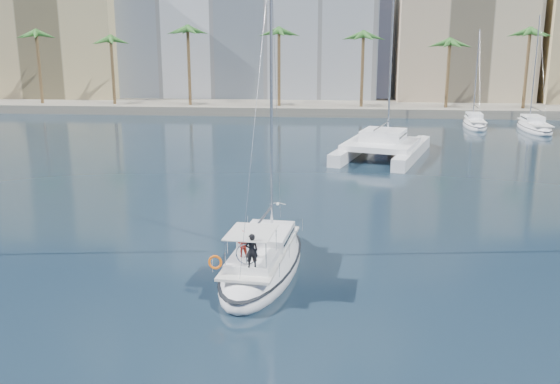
# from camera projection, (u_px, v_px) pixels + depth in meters

# --- Properties ---
(ground) EXTENTS (160.00, 160.00, 0.00)m
(ground) POSITION_uv_depth(u_px,v_px,m) (274.00, 252.00, 32.97)
(ground) COLOR black
(ground) RESTS_ON ground
(quay) EXTENTS (120.00, 14.00, 1.20)m
(quay) POSITION_uv_depth(u_px,v_px,m) (316.00, 107.00, 91.65)
(quay) COLOR gray
(quay) RESTS_ON ground
(building_modern) EXTENTS (42.00, 16.00, 28.00)m
(building_modern) POSITION_uv_depth(u_px,v_px,m) (246.00, 15.00, 100.95)
(building_modern) COLOR silver
(building_modern) RESTS_ON ground
(building_tan_left) EXTENTS (22.00, 14.00, 22.00)m
(building_tan_left) POSITION_uv_depth(u_px,v_px,m) (58.00, 34.00, 100.49)
(building_tan_left) COLOR tan
(building_tan_left) RESTS_ON ground
(building_beige) EXTENTS (20.00, 14.00, 20.00)m
(building_beige) POSITION_uv_depth(u_px,v_px,m) (461.00, 41.00, 96.04)
(building_beige) COLOR tan
(building_beige) RESTS_ON ground
(palm_left) EXTENTS (3.60, 3.60, 12.30)m
(palm_left) POSITION_uv_depth(u_px,v_px,m) (76.00, 39.00, 88.38)
(palm_left) COLOR brown
(palm_left) RESTS_ON ground
(palm_centre) EXTENTS (3.60, 3.60, 12.30)m
(palm_centre) POSITION_uv_depth(u_px,v_px,m) (316.00, 40.00, 85.38)
(palm_centre) COLOR brown
(palm_centre) RESTS_ON ground
(main_sloop) EXTENTS (4.38, 10.87, 15.73)m
(main_sloop) POSITION_uv_depth(u_px,v_px,m) (263.00, 262.00, 30.17)
(main_sloop) COLOR white
(main_sloop) RESTS_ON ground
(catamaran) EXTENTS (10.21, 14.76, 19.39)m
(catamaran) POSITION_uv_depth(u_px,v_px,m) (382.00, 144.00, 57.95)
(catamaran) COLOR white
(catamaran) RESTS_ON ground
(seagull) EXTENTS (1.00, 0.43, 0.19)m
(seagull) POSITION_uv_depth(u_px,v_px,m) (278.00, 204.00, 38.34)
(seagull) COLOR silver
(seagull) RESTS_ON ground
(moored_yacht_a) EXTENTS (3.37, 9.52, 11.90)m
(moored_yacht_a) POSITION_uv_depth(u_px,v_px,m) (474.00, 127.00, 76.53)
(moored_yacht_a) COLOR white
(moored_yacht_a) RESTS_ON ground
(moored_yacht_b) EXTENTS (3.32, 10.83, 13.72)m
(moored_yacht_b) POSITION_uv_depth(u_px,v_px,m) (534.00, 130.00, 74.03)
(moored_yacht_b) COLOR white
(moored_yacht_b) RESTS_ON ground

